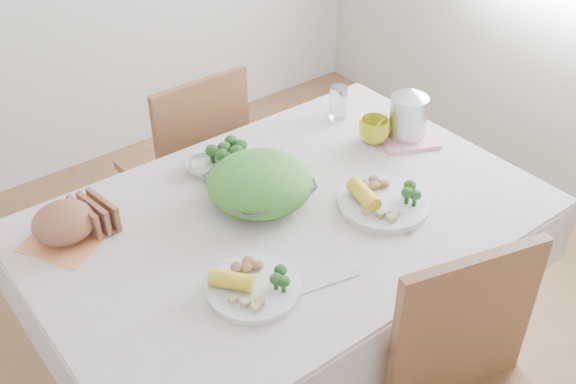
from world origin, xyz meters
TOP-DOWN VIEW (x-y plane):
  - floor at (0.00, 0.00)m, footprint 3.60×3.60m
  - dining_table at (0.00, 0.00)m, footprint 1.40×0.90m
  - tablecloth at (0.00, 0.00)m, footprint 1.50×1.00m
  - chair_far at (0.09, 0.82)m, footprint 0.42×0.42m
  - salad_bowl at (-0.02, 0.10)m, footprint 0.32×0.32m
  - dinner_plate_left at (-0.27, -0.21)m, footprint 0.32×0.32m
  - dinner_plate_right at (0.25, -0.15)m, footprint 0.39×0.39m
  - broccoli_plate at (0.00, 0.33)m, footprint 0.29×0.29m
  - napkin at (-0.57, 0.29)m, footprint 0.28×0.28m
  - bread_loaf at (-0.57, 0.29)m, footprint 0.23×0.22m
  - fruit_bowl at (-0.08, 0.34)m, footprint 0.14×0.14m
  - yellow_mug at (0.49, 0.14)m, footprint 0.13×0.13m
  - glass_tumbler at (0.50, 0.34)m, footprint 0.08×0.08m
  - pink_tray at (0.59, 0.08)m, footprint 0.25×0.25m
  - electric_kettle at (0.59, 0.08)m, footprint 0.14×0.14m
  - fork_right at (0.26, -0.22)m, footprint 0.11×0.17m
  - knife at (-0.11, -0.30)m, footprint 0.21×0.07m

SIDE VIEW (x-z plane):
  - floor at x=0.00m, z-range 0.00..0.00m
  - dining_table at x=0.00m, z-range 0.00..0.75m
  - chair_far at x=0.09m, z-range 0.01..0.92m
  - tablecloth at x=0.00m, z-range 0.75..0.76m
  - napkin at x=-0.57m, z-range 0.76..0.77m
  - fork_right at x=0.26m, z-range 0.76..0.77m
  - knife at x=-0.11m, z-range 0.76..0.77m
  - pink_tray at x=0.59m, z-range 0.76..0.78m
  - broccoli_plate at x=0.00m, z-range 0.76..0.78m
  - dinner_plate_left at x=-0.27m, z-range 0.76..0.78m
  - dinner_plate_right at x=0.25m, z-range 0.76..0.78m
  - fruit_bowl at x=-0.08m, z-range 0.76..0.80m
  - salad_bowl at x=-0.02m, z-range 0.76..0.84m
  - yellow_mug at x=0.49m, z-range 0.76..0.85m
  - bread_loaf at x=-0.57m, z-range 0.77..0.87m
  - glass_tumbler at x=0.50m, z-range 0.77..0.89m
  - electric_kettle at x=0.59m, z-range 0.79..0.97m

